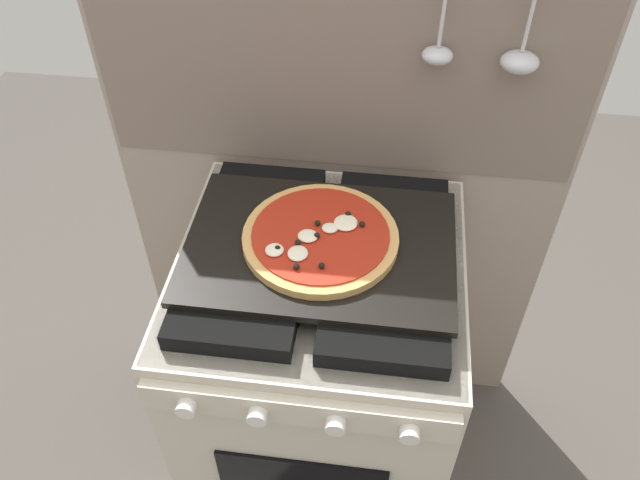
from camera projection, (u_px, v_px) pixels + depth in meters
ground_plane at (320, 458)px, 1.93m from camera, size 4.00×4.00×0.00m
kitchen_backsplash at (338, 186)px, 1.61m from camera, size 1.10×0.09×1.55m
stove at (320, 375)px, 1.61m from camera, size 0.60×0.64×0.90m
baking_tray at (320, 246)px, 1.29m from camera, size 0.54×0.38×0.02m
pizza_left at (322, 237)px, 1.28m from camera, size 0.31×0.31×0.03m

